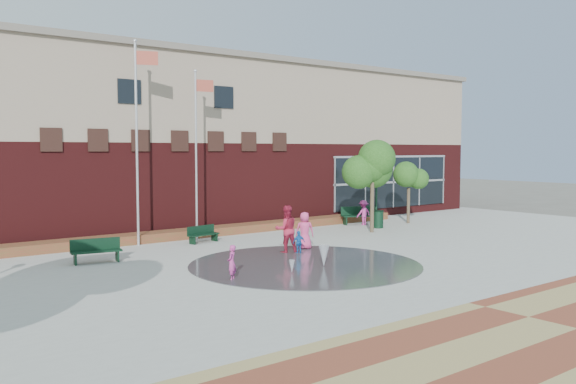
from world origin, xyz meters
TOP-DOWN VIEW (x-y plane):
  - ground at (0.00, 0.00)m, footprint 120.00×120.00m
  - plaza_concrete at (0.00, 4.00)m, footprint 46.00×18.00m
  - splash_pad at (0.00, 3.00)m, footprint 8.40×8.40m
  - library_building at (0.00, 17.48)m, footprint 44.40×10.40m
  - flower_bed at (0.00, 11.60)m, footprint 26.00×1.20m
  - flagpole_left at (-2.86, 10.83)m, footprint 0.99×0.41m
  - flagpole_right at (0.02, 10.83)m, footprint 0.96×0.20m
  - lamp_right at (10.61, 9.67)m, footprint 0.36×0.36m
  - bench_left at (-5.84, 7.95)m, footprint 1.86×0.82m
  - bench_mid at (-0.29, 9.79)m, footprint 1.60×0.71m
  - bench_right at (9.90, 10.28)m, footprint 2.06×1.30m
  - trash_can at (9.64, 8.59)m, footprint 0.58×0.58m
  - tree_mid at (8.15, 7.60)m, footprint 2.74×2.74m
  - tree_small_right at (12.53, 9.02)m, footprint 1.92×1.92m
  - water_jet_a at (0.22, 2.21)m, footprint 0.39×0.39m
  - water_jet_b at (-1.41, 1.97)m, footprint 0.20×0.20m
  - child_splash at (-3.48, 2.46)m, footprint 0.49×0.48m
  - adult_red at (1.06, 5.47)m, footprint 1.13×1.00m
  - adult_pink at (2.21, 5.70)m, footprint 0.92×0.85m
  - child_blue at (1.30, 4.96)m, footprint 0.58×0.33m
  - person_bench at (9.92, 9.96)m, footprint 0.93×0.57m

SIDE VIEW (x-z plane):
  - ground at x=0.00m, z-range 0.00..0.00m
  - flower_bed at x=0.00m, z-range -0.20..0.20m
  - water_jet_a at x=0.22m, z-range -0.38..0.38m
  - water_jet_b at x=-1.41m, z-range -0.23..0.23m
  - plaza_concrete at x=0.00m, z-range 0.00..0.01m
  - splash_pad at x=0.00m, z-range 0.00..0.01m
  - bench_mid at x=-0.29m, z-range -0.14..0.64m
  - bench_left at x=-5.84m, z-range -0.16..0.74m
  - bench_right at x=9.90m, z-range -0.18..0.83m
  - child_blue at x=1.30m, z-range 0.00..0.93m
  - trash_can at x=9.64m, z-range 0.01..0.96m
  - child_splash at x=-3.48m, z-range 0.00..1.14m
  - person_bench at x=9.92m, z-range 0.00..1.39m
  - adult_pink at x=2.21m, z-range 0.00..1.58m
  - adult_red at x=1.06m, z-range 0.00..1.93m
  - lamp_right at x=10.61m, z-range 0.41..3.78m
  - tree_small_right at x=12.53m, z-range 0.76..4.04m
  - tree_mid at x=8.15m, z-range 1.06..5.68m
  - flagpole_right at x=0.02m, z-range 0.46..8.28m
  - library_building at x=0.00m, z-range 0.04..9.24m
  - flagpole_left at x=-2.86m, z-range 0.50..9.37m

